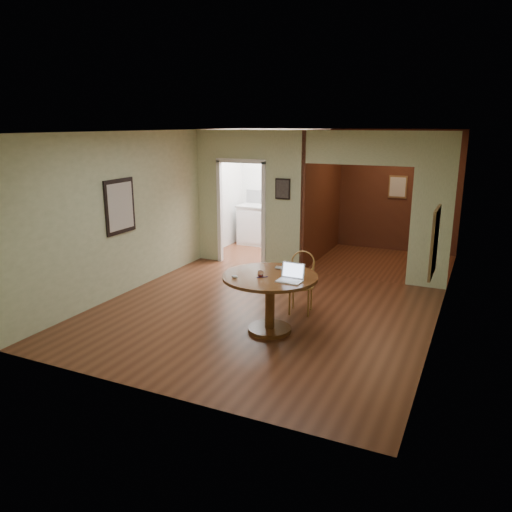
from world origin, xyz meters
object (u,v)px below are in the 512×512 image
at_px(chair, 302,279).
at_px(open_laptop, 291,276).
at_px(closed_laptop, 285,269).
at_px(dining_table, 270,290).

relative_size(chair, open_laptop, 2.90).
bearing_deg(closed_laptop, chair, 75.81).
xyz_separation_m(dining_table, open_laptop, (0.34, -0.09, 0.27)).
height_order(dining_table, closed_laptop, closed_laptop).
xyz_separation_m(open_laptop, closed_laptop, (-0.25, 0.41, -0.05)).
distance_m(dining_table, open_laptop, 0.45).
bearing_deg(dining_table, closed_laptop, 74.14).
distance_m(open_laptop, closed_laptop, 0.48).
xyz_separation_m(dining_table, closed_laptop, (0.09, 0.32, 0.22)).
xyz_separation_m(chair, closed_laptop, (-0.05, -0.59, 0.30)).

